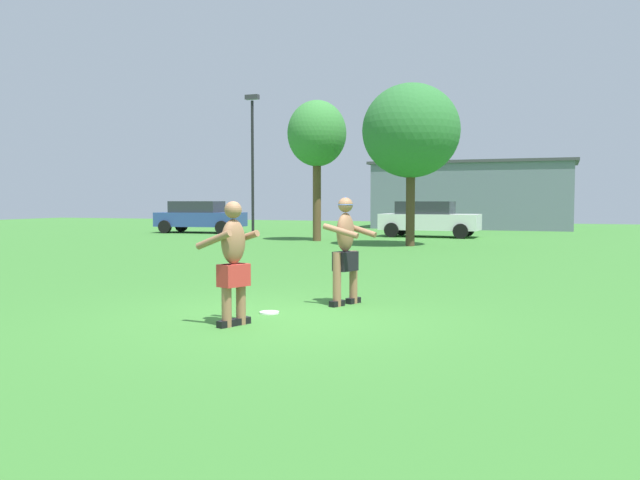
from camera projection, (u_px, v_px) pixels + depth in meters
ground_plane at (282, 318)px, 9.08m from camera, size 80.00×80.00×0.00m
player_with_cap at (346, 246)px, 10.18m from camera, size 0.76×0.66×1.70m
player_in_red at (233, 261)px, 8.49m from camera, size 0.74×0.67×1.63m
frisbee at (269, 313)px, 9.46m from camera, size 0.28×0.28×0.03m
car_white_near_post at (429, 218)px, 28.92m from camera, size 4.33×2.08×1.58m
car_blue_mid_lot at (200, 216)px, 32.56m from camera, size 4.47×2.41×1.58m
lamp_post at (252, 151)px, 28.13m from camera, size 0.60×0.24×6.16m
outbuilding_behind_lot at (473, 195)px, 37.88m from camera, size 11.34×5.45×3.83m
tree_right_field at (411, 131)px, 23.01m from camera, size 3.45×3.45×5.75m
tree_near_building at (317, 135)px, 25.89m from camera, size 2.35×2.35×5.60m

